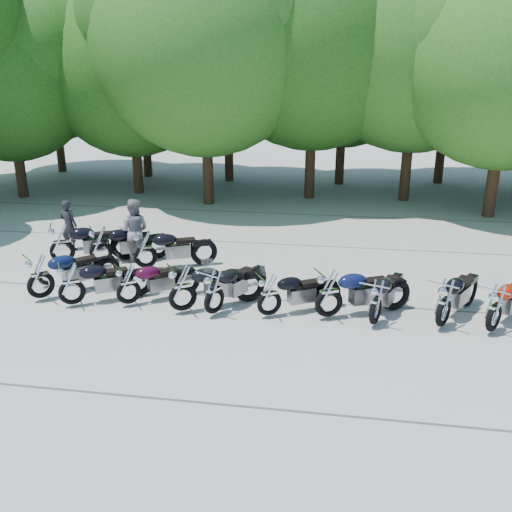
# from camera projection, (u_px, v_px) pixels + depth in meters

# --- Properties ---
(ground) EXTENTS (90.00, 90.00, 0.00)m
(ground) POSITION_uv_depth(u_px,v_px,m) (245.00, 325.00, 11.83)
(ground) COLOR gray
(ground) RESTS_ON ground
(tree_1) EXTENTS (6.97, 6.97, 8.55)m
(tree_1) POSITION_uv_depth(u_px,v_px,m) (7.00, 77.00, 22.51)
(tree_1) COLOR #3A2614
(tree_1) RESTS_ON ground
(tree_2) EXTENTS (7.31, 7.31, 8.97)m
(tree_2) POSITION_uv_depth(u_px,v_px,m) (131.00, 71.00, 23.22)
(tree_2) COLOR #3A2614
(tree_2) RESTS_ON ground
(tree_3) EXTENTS (8.70, 8.70, 10.67)m
(tree_3) POSITION_uv_depth(u_px,v_px,m) (204.00, 43.00, 20.85)
(tree_3) COLOR #3A2614
(tree_3) RESTS_ON ground
(tree_4) EXTENTS (9.13, 9.13, 11.20)m
(tree_4) POSITION_uv_depth(u_px,v_px,m) (314.00, 36.00, 21.86)
(tree_4) COLOR #3A2614
(tree_4) RESTS_ON ground
(tree_5) EXTENTS (9.04, 9.04, 11.10)m
(tree_5) POSITION_uv_depth(u_px,v_px,m) (418.00, 37.00, 21.38)
(tree_5) COLOR #3A2614
(tree_5) RESTS_ON ground
(tree_6) EXTENTS (8.00, 8.00, 9.82)m
(tree_6) POSITION_uv_depth(u_px,v_px,m) (510.00, 55.00, 18.96)
(tree_6) COLOR #3A2614
(tree_6) RESTS_ON ground
(tree_9) EXTENTS (7.59, 7.59, 9.32)m
(tree_9) POSITION_uv_depth(u_px,v_px,m) (51.00, 67.00, 28.53)
(tree_9) COLOR #3A2614
(tree_9) RESTS_ON ground
(tree_10) EXTENTS (7.78, 7.78, 9.55)m
(tree_10) POSITION_uv_depth(u_px,v_px,m) (141.00, 64.00, 27.12)
(tree_10) COLOR #3A2614
(tree_10) RESTS_ON ground
(tree_11) EXTENTS (7.56, 7.56, 9.28)m
(tree_11) POSITION_uv_depth(u_px,v_px,m) (228.00, 67.00, 25.99)
(tree_11) COLOR #3A2614
(tree_11) RESTS_ON ground
(tree_12) EXTENTS (7.88, 7.88, 9.67)m
(tree_12) POSITION_uv_depth(u_px,v_px,m) (345.00, 62.00, 25.13)
(tree_12) COLOR #3A2614
(tree_12) RESTS_ON ground
(tree_13) EXTENTS (8.31, 8.31, 10.20)m
(tree_13) POSITION_uv_depth(u_px,v_px,m) (451.00, 55.00, 25.24)
(tree_13) COLOR #3A2614
(tree_13) RESTS_ON ground
(motorcycle_0) EXTENTS (2.05, 2.19, 1.30)m
(motorcycle_0) POSITION_uv_depth(u_px,v_px,m) (40.00, 275.00, 12.94)
(motorcycle_0) COLOR #0B1533
(motorcycle_0) RESTS_ON ground
(motorcycle_1) EXTENTS (2.16, 1.72, 1.22)m
(motorcycle_1) POSITION_uv_depth(u_px,v_px,m) (71.00, 283.00, 12.59)
(motorcycle_1) COLOR black
(motorcycle_1) RESTS_ON ground
(motorcycle_2) EXTENTS (1.99, 1.74, 1.15)m
(motorcycle_2) POSITION_uv_depth(u_px,v_px,m) (128.00, 283.00, 12.64)
(motorcycle_2) COLOR #39071F
(motorcycle_2) RESTS_ON ground
(motorcycle_3) EXTENTS (2.31, 1.84, 1.30)m
(motorcycle_3) POSITION_uv_depth(u_px,v_px,m) (182.00, 287.00, 12.23)
(motorcycle_3) COLOR black
(motorcycle_3) RESTS_ON ground
(motorcycle_4) EXTENTS (1.62, 2.23, 1.23)m
(motorcycle_4) POSITION_uv_depth(u_px,v_px,m) (214.00, 290.00, 12.12)
(motorcycle_4) COLOR black
(motorcycle_4) RESTS_ON ground
(motorcycle_5) EXTENTS (2.07, 1.55, 1.15)m
(motorcycle_5) POSITION_uv_depth(u_px,v_px,m) (269.00, 294.00, 12.03)
(motorcycle_5) COLOR black
(motorcycle_5) RESTS_ON ground
(motorcycle_6) EXTENTS (2.38, 1.67, 1.31)m
(motorcycle_6) POSITION_uv_depth(u_px,v_px,m) (329.00, 292.00, 11.92)
(motorcycle_6) COLOR #0D133B
(motorcycle_6) RESTS_ON ground
(motorcycle_7) EXTENTS (1.35, 2.19, 1.19)m
(motorcycle_7) POSITION_uv_depth(u_px,v_px,m) (376.00, 301.00, 11.62)
(motorcycle_7) COLOR black
(motorcycle_7) RESTS_ON ground
(motorcycle_8) EXTENTS (1.73, 2.29, 1.27)m
(motorcycle_8) POSITION_uv_depth(u_px,v_px,m) (444.00, 301.00, 11.48)
(motorcycle_8) COLOR black
(motorcycle_8) RESTS_ON ground
(motorcycle_9) EXTENTS (1.81, 2.14, 1.22)m
(motorcycle_9) POSITION_uv_depth(u_px,v_px,m) (495.00, 307.00, 11.27)
(motorcycle_9) COLOR #961805
(motorcycle_9) RESTS_ON ground
(motorcycle_10) EXTENTS (2.48, 1.72, 1.36)m
(motorcycle_10) POSITION_uv_depth(u_px,v_px,m) (61.00, 242.00, 15.34)
(motorcycle_10) COLOR black
(motorcycle_10) RESTS_ON ground
(motorcycle_11) EXTENTS (2.30, 1.71, 1.28)m
(motorcycle_11) POSITION_uv_depth(u_px,v_px,m) (100.00, 243.00, 15.38)
(motorcycle_11) COLOR black
(motorcycle_11) RESTS_ON ground
(motorcycle_12) EXTENTS (2.36, 1.54, 1.29)m
(motorcycle_12) POSITION_uv_depth(u_px,v_px,m) (145.00, 248.00, 14.96)
(motorcycle_12) COLOR black
(motorcycle_12) RESTS_ON ground
(rider_0) EXTENTS (0.64, 0.48, 1.58)m
(rider_0) POSITION_uv_depth(u_px,v_px,m) (69.00, 225.00, 16.65)
(rider_0) COLOR black
(rider_0) RESTS_ON ground
(rider_1) EXTENTS (0.96, 0.78, 1.85)m
(rider_1) POSITION_uv_depth(u_px,v_px,m) (134.00, 230.00, 15.59)
(rider_1) COLOR gray
(rider_1) RESTS_ON ground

